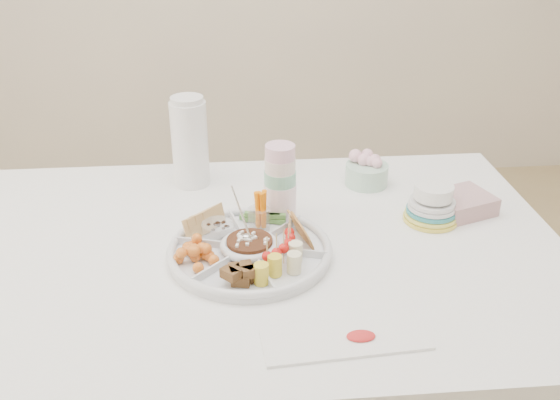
{
  "coord_description": "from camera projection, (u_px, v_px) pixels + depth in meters",
  "views": [
    {
      "loc": [
        -0.05,
        -1.29,
        1.55
      ],
      "look_at": [
        0.07,
        0.06,
        0.85
      ],
      "focal_mm": 40.0,
      "sensor_mm": 36.0,
      "label": 1
    }
  ],
  "objects": [
    {
      "name": "thermos",
      "position": [
        190.0,
        141.0,
        1.76
      ],
      "size": [
        0.12,
        0.12,
        0.27
      ],
      "primitive_type": "cylinder",
      "rotation": [
        0.0,
        0.0,
        -0.22
      ],
      "color": "white",
      "rests_on": "dining_table"
    },
    {
      "name": "placemat",
      "position": [
        345.0,
        339.0,
        1.2
      ],
      "size": [
        0.33,
        0.13,
        0.01
      ],
      "primitive_type": "cube",
      "rotation": [
        0.0,
        0.0,
        0.07
      ],
      "color": "silver",
      "rests_on": "dining_table"
    },
    {
      "name": "cup_stack",
      "position": [
        280.0,
        179.0,
        1.58
      ],
      "size": [
        0.09,
        0.09,
        0.23
      ],
      "primitive_type": "cylinder",
      "rotation": [
        0.0,
        0.0,
        -0.06
      ],
      "color": "silver",
      "rests_on": "dining_table"
    },
    {
      "name": "pita_raisins",
      "position": [
        211.0,
        222.0,
        1.53
      ],
      "size": [
        0.14,
        0.14,
        0.06
      ],
      "primitive_type": null,
      "rotation": [
        0.0,
        0.0,
        -0.28
      ],
      "color": "#DEB079",
      "rests_on": "party_tray"
    },
    {
      "name": "flower_bowl",
      "position": [
        367.0,
        170.0,
        1.79
      ],
      "size": [
        0.16,
        0.16,
        0.09
      ],
      "primitive_type": "cylinder",
      "rotation": [
        0.0,
        0.0,
        -0.35
      ],
      "color": "#A9EAC7",
      "rests_on": "dining_table"
    },
    {
      "name": "bean_dip",
      "position": [
        250.0,
        245.0,
        1.46
      ],
      "size": [
        0.13,
        0.13,
        0.04
      ],
      "primitive_type": "cylinder",
      "rotation": [
        0.0,
        0.0,
        -0.28
      ],
      "color": "#47270C",
      "rests_on": "party_tray"
    },
    {
      "name": "cherries",
      "position": [
        195.0,
        253.0,
        1.42
      ],
      "size": [
        0.14,
        0.14,
        0.05
      ],
      "primitive_type": null,
      "rotation": [
        0.0,
        0.0,
        -0.28
      ],
      "color": "#F0A441",
      "rests_on": "party_tray"
    },
    {
      "name": "dining_table",
      "position": [
        257.0,
        366.0,
        1.68
      ],
      "size": [
        1.52,
        1.02,
        0.76
      ],
      "primitive_type": "cube",
      "color": "white",
      "rests_on": "floor"
    },
    {
      "name": "napkin_stack",
      "position": [
        462.0,
        203.0,
        1.66
      ],
      "size": [
        0.18,
        0.17,
        0.05
      ],
      "primitive_type": "cube",
      "rotation": [
        0.0,
        0.0,
        0.34
      ],
      "color": "#B98D90",
      "rests_on": "dining_table"
    },
    {
      "name": "banana_tomato",
      "position": [
        292.0,
        254.0,
        1.37
      ],
      "size": [
        0.13,
        0.13,
        0.09
      ],
      "primitive_type": null,
      "rotation": [
        0.0,
        0.0,
        -0.28
      ],
      "color": "#DFDA7B",
      "rests_on": "party_tray"
    },
    {
      "name": "granola_chunks",
      "position": [
        236.0,
        274.0,
        1.34
      ],
      "size": [
        0.13,
        0.13,
        0.05
      ],
      "primitive_type": null,
      "rotation": [
        0.0,
        0.0,
        -0.28
      ],
      "color": "brown",
      "rests_on": "party_tray"
    },
    {
      "name": "carrot_cucumber",
      "position": [
        261.0,
        207.0,
        1.55
      ],
      "size": [
        0.13,
        0.13,
        0.1
      ],
      "primitive_type": null,
      "rotation": [
        0.0,
        0.0,
        -0.28
      ],
      "color": "orange",
      "rests_on": "party_tray"
    },
    {
      "name": "tortillas",
      "position": [
        302.0,
        231.0,
        1.49
      ],
      "size": [
        0.11,
        0.11,
        0.05
      ],
      "primitive_type": null,
      "rotation": [
        0.0,
        0.0,
        -0.28
      ],
      "color": "#A87B28",
      "rests_on": "party_tray"
    },
    {
      "name": "party_tray",
      "position": [
        250.0,
        248.0,
        1.46
      ],
      "size": [
        0.47,
        0.47,
        0.04
      ],
      "primitive_type": "cylinder",
      "rotation": [
        0.0,
        0.0,
        -0.28
      ],
      "color": "silver",
      "rests_on": "dining_table"
    },
    {
      "name": "plate_stack",
      "position": [
        432.0,
        205.0,
        1.6
      ],
      "size": [
        0.18,
        0.18,
        0.09
      ],
      "primitive_type": "cylinder",
      "rotation": [
        0.0,
        0.0,
        -0.35
      ],
      "color": "yellow",
      "rests_on": "dining_table"
    }
  ]
}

